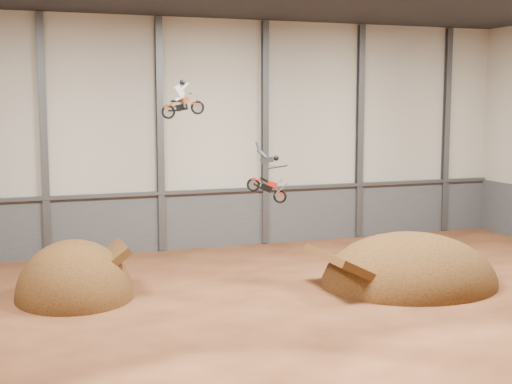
% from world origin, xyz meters
% --- Properties ---
extents(floor, '(40.00, 40.00, 0.00)m').
position_xyz_m(floor, '(0.00, 0.00, 0.00)').
color(floor, '#492413').
rests_on(floor, ground).
extents(back_wall, '(40.00, 0.10, 14.00)m').
position_xyz_m(back_wall, '(0.00, 15.00, 7.00)').
color(back_wall, beige).
rests_on(back_wall, ground).
extents(lower_band_back, '(39.80, 0.18, 3.50)m').
position_xyz_m(lower_band_back, '(0.00, 14.90, 1.75)').
color(lower_band_back, '#4A4C51').
rests_on(lower_band_back, ground).
extents(steel_rail, '(39.80, 0.35, 0.20)m').
position_xyz_m(steel_rail, '(0.00, 14.75, 3.55)').
color(steel_rail, '#47494F').
rests_on(steel_rail, lower_band_back).
extents(steel_column_1, '(0.40, 0.36, 13.90)m').
position_xyz_m(steel_column_1, '(-10.00, 14.80, 7.00)').
color(steel_column_1, '#47494F').
rests_on(steel_column_1, ground).
extents(steel_column_2, '(0.40, 0.36, 13.90)m').
position_xyz_m(steel_column_2, '(-3.33, 14.80, 7.00)').
color(steel_column_2, '#47494F').
rests_on(steel_column_2, ground).
extents(steel_column_3, '(0.40, 0.36, 13.90)m').
position_xyz_m(steel_column_3, '(3.33, 14.80, 7.00)').
color(steel_column_3, '#47494F').
rests_on(steel_column_3, ground).
extents(steel_column_4, '(0.40, 0.36, 13.90)m').
position_xyz_m(steel_column_4, '(10.00, 14.80, 7.00)').
color(steel_column_4, '#47494F').
rests_on(steel_column_4, ground).
extents(steel_column_5, '(0.40, 0.36, 13.90)m').
position_xyz_m(steel_column_5, '(16.67, 14.80, 7.00)').
color(steel_column_5, '#47494F').
rests_on(steel_column_5, ground).
extents(takeoff_ramp, '(5.37, 6.20, 5.37)m').
position_xyz_m(takeoff_ramp, '(-9.35, 6.00, 0.00)').
color(takeoff_ramp, '#361F0D').
rests_on(takeoff_ramp, ground).
extents(landing_ramp, '(8.90, 7.87, 5.13)m').
position_xyz_m(landing_ramp, '(6.58, 2.87, 0.00)').
color(landing_ramp, '#361F0D').
rests_on(landing_ramp, ground).
extents(fmx_rider_a, '(2.22, 0.80, 2.04)m').
position_xyz_m(fmx_rider_a, '(-4.45, 4.32, 9.25)').
color(fmx_rider_a, '#C6430A').
extents(fmx_rider_b, '(3.30, 2.43, 3.18)m').
position_xyz_m(fmx_rider_b, '(-0.50, 4.59, 5.66)').
color(fmx_rider_b, red).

